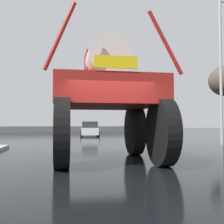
{
  "coord_description": "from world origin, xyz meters",
  "views": [
    {
      "loc": [
        -1.3,
        -6.85,
        1.28
      ],
      "look_at": [
        0.5,
        4.04,
        1.75
      ],
      "focal_mm": 44.84,
      "sensor_mm": 36.0,
      "label": 1
    }
  ],
  "objects_px": {
    "sedan_ahead": "(90,129)",
    "traffic_signal_near_right": "(170,96)",
    "oversize_sprayer": "(105,100)",
    "streetlight_near_right": "(223,63)"
  },
  "relations": [
    {
      "from": "oversize_sprayer",
      "to": "sedan_ahead",
      "type": "bearing_deg",
      "value": -4.02
    },
    {
      "from": "oversize_sprayer",
      "to": "streetlight_near_right",
      "type": "xyz_separation_m",
      "value": [
        8.23,
        6.1,
        2.89
      ]
    },
    {
      "from": "oversize_sprayer",
      "to": "sedan_ahead",
      "type": "xyz_separation_m",
      "value": [
        1.09,
        19.27,
        -1.42
      ]
    },
    {
      "from": "oversize_sprayer",
      "to": "sedan_ahead",
      "type": "relative_size",
      "value": 1.28
    },
    {
      "from": "streetlight_near_right",
      "to": "sedan_ahead",
      "type": "bearing_deg",
      "value": 118.46
    },
    {
      "from": "traffic_signal_near_right",
      "to": "streetlight_near_right",
      "type": "relative_size",
      "value": 0.43
    },
    {
      "from": "oversize_sprayer",
      "to": "streetlight_near_right",
      "type": "height_order",
      "value": "streetlight_near_right"
    },
    {
      "from": "sedan_ahead",
      "to": "traffic_signal_near_right",
      "type": "distance_m",
      "value": 14.73
    },
    {
      "from": "oversize_sprayer",
      "to": "traffic_signal_near_right",
      "type": "bearing_deg",
      "value": -41.63
    },
    {
      "from": "sedan_ahead",
      "to": "streetlight_near_right",
      "type": "height_order",
      "value": "streetlight_near_right"
    }
  ]
}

